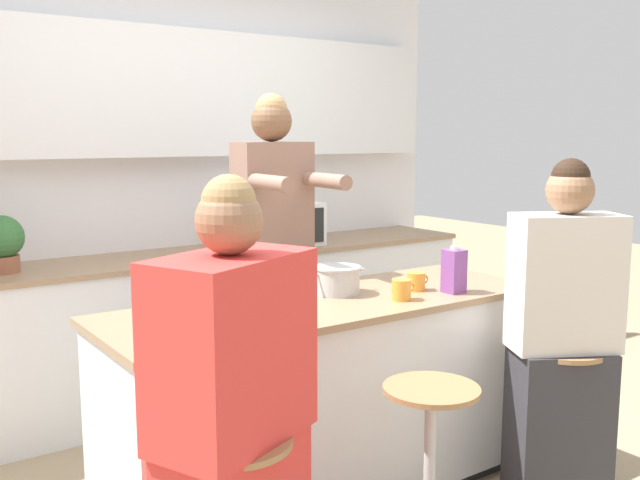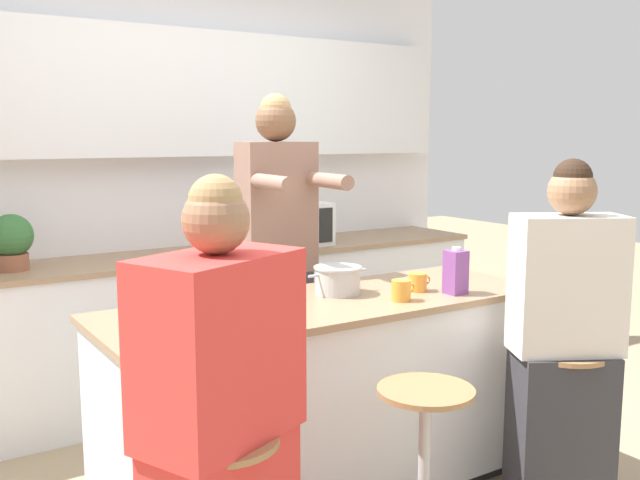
% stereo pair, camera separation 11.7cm
% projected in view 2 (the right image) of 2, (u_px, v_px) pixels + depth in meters
% --- Properties ---
extents(wall_back, '(4.12, 0.22, 2.70)m').
position_uv_depth(wall_back, '(175.00, 141.00, 4.34)').
color(wall_back, white).
rests_on(wall_back, ground_plane).
extents(back_counter, '(3.82, 0.59, 0.89)m').
position_uv_depth(back_counter, '(198.00, 326.00, 4.27)').
color(back_counter, silver).
rests_on(back_counter, ground_plane).
extents(kitchen_island, '(1.97, 0.68, 0.88)m').
position_uv_depth(kitchen_island, '(328.00, 398.00, 3.08)').
color(kitchen_island, black).
rests_on(kitchen_island, ground_plane).
extents(bar_stool_center, '(0.38, 0.38, 0.69)m').
position_uv_depth(bar_stool_center, '(424.00, 475.00, 2.57)').
color(bar_stool_center, '#997047').
rests_on(bar_stool_center, ground_plane).
extents(bar_stool_rightmost, '(0.38, 0.38, 0.69)m').
position_uv_depth(bar_stool_rightmost, '(563.00, 426.00, 3.01)').
color(bar_stool_rightmost, '#997047').
rests_on(bar_stool_rightmost, ground_plane).
extents(person_cooking, '(0.41, 0.60, 1.78)m').
position_uv_depth(person_cooking, '(278.00, 271.00, 3.58)').
color(person_cooking, '#383842').
rests_on(person_cooking, ground_plane).
extents(person_wrapped_blanket, '(0.56, 0.45, 1.47)m').
position_uv_depth(person_wrapped_blanket, '(220.00, 435.00, 2.12)').
color(person_wrapped_blanket, red).
rests_on(person_wrapped_blanket, ground_plane).
extents(person_seated_near, '(0.49, 0.42, 1.48)m').
position_uv_depth(person_seated_near, '(564.00, 354.00, 2.95)').
color(person_seated_near, '#333338').
rests_on(person_seated_near, ground_plane).
extents(cooking_pot, '(0.30, 0.21, 0.12)m').
position_uv_depth(cooking_pot, '(338.00, 280.00, 3.13)').
color(cooking_pot, '#B7BABC').
rests_on(cooking_pot, kitchen_island).
extents(fruit_bowl, '(0.24, 0.24, 0.08)m').
position_uv_depth(fruit_bowl, '(214.00, 298.00, 2.89)').
color(fruit_bowl, white).
rests_on(fruit_bowl, kitchen_island).
extents(coffee_cup_near, '(0.11, 0.08, 0.08)m').
position_uv_depth(coffee_cup_near, '(418.00, 282.00, 3.19)').
color(coffee_cup_near, orange).
rests_on(coffee_cup_near, kitchen_island).
extents(coffee_cup_far, '(0.11, 0.08, 0.09)m').
position_uv_depth(coffee_cup_far, '(401.00, 290.00, 3.00)').
color(coffee_cup_far, orange).
rests_on(coffee_cup_far, kitchen_island).
extents(banana_bunch, '(0.17, 0.13, 0.06)m').
position_uv_depth(banana_bunch, '(278.00, 298.00, 2.94)').
color(banana_bunch, yellow).
rests_on(banana_bunch, kitchen_island).
extents(juice_carton, '(0.08, 0.08, 0.21)m').
position_uv_depth(juice_carton, '(456.00, 272.00, 3.13)').
color(juice_carton, '#7A428E').
rests_on(juice_carton, kitchen_island).
extents(microwave, '(0.53, 0.35, 0.27)m').
position_uv_depth(microwave, '(286.00, 224.00, 4.47)').
color(microwave, white).
rests_on(microwave, back_counter).
extents(potted_plant, '(0.22, 0.22, 0.29)m').
position_uv_depth(potted_plant, '(11.00, 240.00, 3.64)').
color(potted_plant, '#93563D').
rests_on(potted_plant, back_counter).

